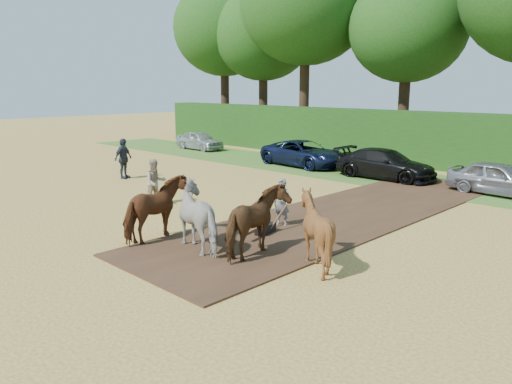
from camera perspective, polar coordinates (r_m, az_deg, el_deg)
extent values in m
plane|color=gold|center=(13.93, -11.15, -6.46)|extent=(120.00, 120.00, 0.00)
cube|color=#472D1C|center=(17.76, 10.69, -2.32)|extent=(4.50, 17.00, 0.05)
cube|color=#38601E|center=(24.42, 16.95, 1.25)|extent=(50.00, 5.00, 0.03)
cube|color=#14380F|center=(28.26, 21.41, 5.39)|extent=(46.00, 1.60, 3.00)
imported|color=#BEAC95|center=(18.94, -11.42, 1.11)|extent=(0.81, 0.95, 1.71)
imported|color=#282D35|center=(24.68, -14.92, 3.71)|extent=(0.82, 1.22, 1.93)
imported|color=brown|center=(14.45, -11.25, -2.00)|extent=(1.48, 2.35, 1.84)
imported|color=beige|center=(13.58, -5.91, -2.74)|extent=(2.14, 1.95, 1.84)
imported|color=#57341B|center=(12.84, 0.10, -3.54)|extent=(1.48, 2.35, 1.84)
imported|color=brown|center=(12.26, 6.77, -4.37)|extent=(1.84, 1.97, 1.84)
cube|color=black|center=(14.96, 1.08, -4.32)|extent=(0.48, 0.84, 0.31)
cube|color=brown|center=(14.48, 0.06, -4.24)|extent=(0.38, 1.21, 0.09)
cylinder|color=brown|center=(15.37, 1.35, -2.61)|extent=(0.38, 0.85, 0.64)
cylinder|color=brown|center=(15.19, 2.61, -2.79)|extent=(0.14, 0.89, 0.64)
imported|color=#9A9B92|center=(15.69, 2.98, -1.23)|extent=(0.63, 0.49, 1.53)
imported|color=#B8BCBF|center=(34.99, -6.47, 5.88)|extent=(3.88, 1.60, 1.31)
imported|color=#121A39|center=(27.69, 5.47, 4.40)|extent=(5.30, 2.79, 1.42)
imported|color=black|center=(24.57, 14.57, 3.10)|extent=(4.94, 2.09, 1.42)
imported|color=gray|center=(22.46, 26.06, 1.38)|extent=(4.15, 1.92, 1.38)
cylinder|color=#382616|center=(43.11, -3.55, 10.10)|extent=(0.70, 0.70, 5.85)
ellipsoid|color=#163F11|center=(43.34, -3.66, 18.16)|extent=(8.40, 8.40, 7.73)
cylinder|color=#382616|center=(40.61, 0.83, 9.69)|extent=(0.70, 0.70, 5.40)
ellipsoid|color=#163F11|center=(40.76, 0.85, 17.61)|extent=(7.80, 7.80, 7.18)
cylinder|color=#382616|center=(36.53, 5.51, 10.26)|extent=(0.70, 0.70, 6.53)
ellipsoid|color=#163F11|center=(36.94, 5.73, 20.72)|extent=(9.20, 9.20, 8.46)
cylinder|color=#382616|center=(33.93, 16.44, 8.55)|extent=(0.70, 0.70, 5.17)
ellipsoid|color=#163F11|center=(34.07, 17.00, 17.58)|extent=(7.40, 7.40, 6.81)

